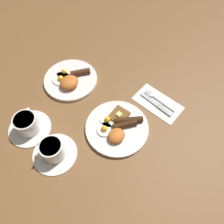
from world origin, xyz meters
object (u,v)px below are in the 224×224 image
breakfast_plate_near (117,127)px  breakfast_plate_far (70,80)px  teacup_far (28,125)px  spoon (153,96)px  knife (158,105)px  teacup_near (53,151)px

breakfast_plate_near → breakfast_plate_far: breakfast_plate_far is taller
teacup_far → breakfast_plate_near: bearing=-43.1°
spoon → breakfast_plate_far: bearing=30.2°
teacup_far → spoon: size_ratio=1.08×
breakfast_plate_far → spoon: size_ratio=1.55×
breakfast_plate_near → teacup_far: 0.35m
knife → teacup_near: bearing=71.7°
teacup_far → knife: 0.53m
breakfast_plate_far → knife: size_ratio=1.48×
breakfast_plate_near → breakfast_plate_far: (0.01, 0.32, 0.00)m
teacup_near → teacup_far: teacup_near is taller
teacup_near → breakfast_plate_near: bearing=-18.3°
breakfast_plate_far → spoon: 0.38m
teacup_near → spoon: bearing=-9.0°
breakfast_plate_far → teacup_near: (-0.26, -0.24, 0.02)m
breakfast_plate_near → breakfast_plate_far: bearing=87.9°
teacup_near → knife: size_ratio=1.01×
teacup_near → knife: teacup_near is taller
breakfast_plate_near → breakfast_plate_far: size_ratio=1.04×
breakfast_plate_near → knife: bearing=-11.5°
teacup_near → teacup_far: bearing=93.4°
breakfast_plate_far → knife: 0.41m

